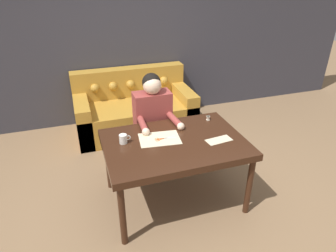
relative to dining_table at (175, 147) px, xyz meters
The scene contains 10 objects.
ground_plane 0.66m from the dining_table, 108.82° to the right, with size 16.00×16.00×0.00m, color #846647.
wall_back 2.29m from the dining_table, 90.12° to the left, with size 8.00×0.06×2.60m.
dining_table is the anchor object (origin of this frame).
couch 1.78m from the dining_table, 91.37° to the left, with size 1.73×0.92×0.88m.
person 0.63m from the dining_table, 94.75° to the left, with size 0.46×0.60×1.22m.
pattern_paper_main 0.17m from the dining_table, 145.81° to the left, with size 0.43×0.33×0.00m.
pattern_paper_offcut 0.44m from the dining_table, 16.20° to the right, with size 0.27×0.15×0.00m.
scissors 0.15m from the dining_table, 146.26° to the left, with size 0.22×0.07×0.01m.
mug 0.51m from the dining_table, 165.49° to the left, with size 0.11×0.08×0.09m.
thread_spool 0.61m from the dining_table, 32.73° to the left, with size 0.04×0.04×0.05m.
Camera 1 is at (-0.86, -2.36, 2.22)m, focal length 32.00 mm.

